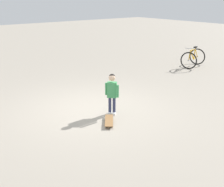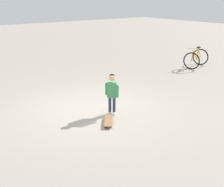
{
  "view_description": "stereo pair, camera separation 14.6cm",
  "coord_description": "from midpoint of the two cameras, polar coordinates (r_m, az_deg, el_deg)",
  "views": [
    {
      "loc": [
        -6.17,
        4.15,
        2.92
      ],
      "look_at": [
        -0.58,
        -0.25,
        0.55
      ],
      "focal_mm": 47.49,
      "sensor_mm": 36.0,
      "label": 1
    },
    {
      "loc": [
        -6.26,
        4.03,
        2.92
      ],
      "look_at": [
        -0.58,
        -0.25,
        0.55
      ],
      "focal_mm": 47.49,
      "sensor_mm": 36.0,
      "label": 2
    }
  ],
  "objects": [
    {
      "name": "child_person",
      "position": [
        7.46,
        -0.56,
        0.77
      ],
      "size": [
        0.39,
        0.28,
        1.06
      ],
      "color": "#2D3351",
      "rests_on": "ground"
    },
    {
      "name": "bicycle_near",
      "position": [
        13.11,
        15.04,
        6.63
      ],
      "size": [
        0.99,
        1.23,
        0.85
      ],
      "color": "black",
      "rests_on": "ground"
    },
    {
      "name": "ground_plane",
      "position": [
        8.0,
        -4.49,
        -3.06
      ],
      "size": [
        50.0,
        50.0,
        0.0
      ],
      "primitive_type": "plane",
      "color": "#9E9384"
    },
    {
      "name": "skateboard",
      "position": [
        7.12,
        -1.17,
        -5.26
      ],
      "size": [
        0.68,
        0.59,
        0.07
      ],
      "color": "olive",
      "rests_on": "ground"
    }
  ]
}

